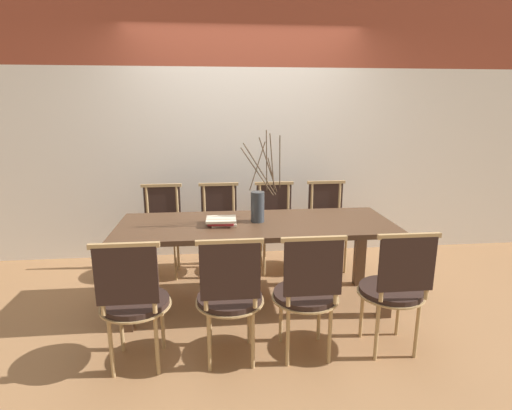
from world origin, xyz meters
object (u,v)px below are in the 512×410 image
object	(u,v)px
dining_table	(256,235)
chair_near_center	(307,290)
vase_centerpiece	(258,204)
book_stack	(222,221)
chair_far_center	(276,224)

from	to	relation	value
dining_table	chair_near_center	xyz separation A→B (m)	(0.26, -0.77, -0.14)
vase_centerpiece	book_stack	bearing A→B (deg)	-168.12
vase_centerpiece	book_stack	size ratio (longest dim) A/B	3.08
chair_far_center	dining_table	bearing A→B (deg)	69.81
dining_table	vase_centerpiece	size ratio (longest dim) A/B	2.98
dining_table	chair_near_center	size ratio (longest dim) A/B	2.48
dining_table	vase_centerpiece	distance (m)	0.26
chair_far_center	vase_centerpiece	xyz separation A→B (m)	(-0.26, -0.74, 0.40)
dining_table	chair_near_center	distance (m)	0.82
chair_far_center	vase_centerpiece	size ratio (longest dim) A/B	1.20
chair_far_center	book_stack	world-z (taller)	chair_far_center
vase_centerpiece	chair_near_center	bearing A→B (deg)	-73.28
chair_far_center	chair_near_center	bearing A→B (deg)	89.19
chair_near_center	book_stack	world-z (taller)	chair_near_center
dining_table	chair_far_center	distance (m)	0.83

